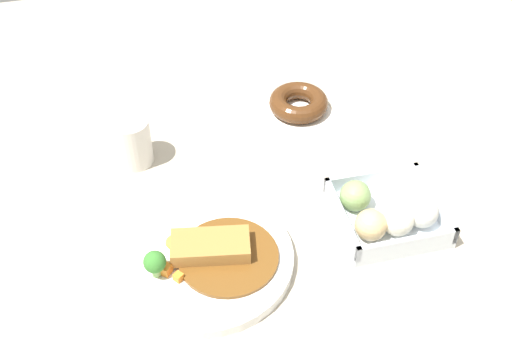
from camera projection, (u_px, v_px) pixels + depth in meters
The scene contains 5 objects.
ground_plane at pixel (281, 189), 1.10m from camera, with size 1.60×1.60×0.00m, color #B2A893.
curry_plate at pixel (205, 257), 0.98m from camera, with size 0.27×0.27×0.06m.
donut_box at pixel (387, 214), 1.02m from camera, with size 0.17×0.16×0.06m.
chocolate_ring_donut at pixel (298, 103), 1.25m from camera, with size 0.14×0.14×0.04m.
coffee_mug at pixel (132, 142), 1.13m from camera, with size 0.07×0.07×0.09m, color silver.
Camera 1 is at (-0.23, -0.75, 0.78)m, focal length 44.61 mm.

